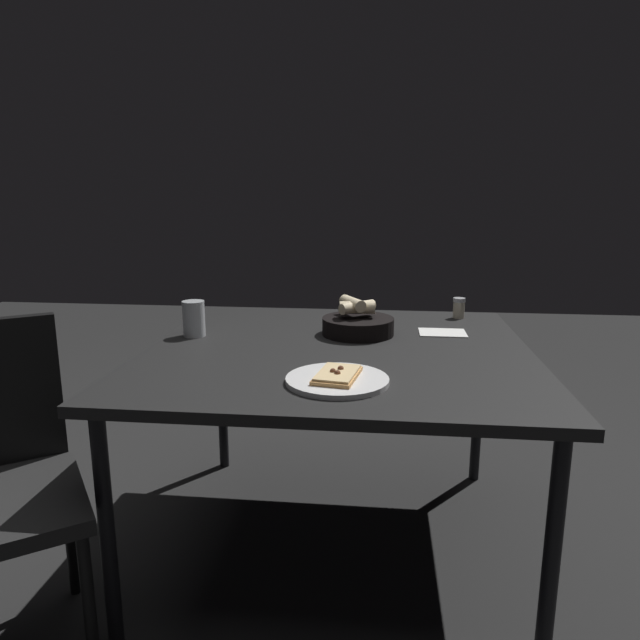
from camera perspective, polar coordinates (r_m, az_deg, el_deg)
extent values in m
plane|color=#252525|center=(2.10, 1.66, -21.48)|extent=(8.00, 8.00, 0.00)
cube|color=black|center=(1.81, 1.80, -3.15)|extent=(1.20, 1.16, 0.03)
cylinder|color=black|center=(1.62, -20.47, -19.56)|extent=(0.04, 0.04, 0.67)
cylinder|color=black|center=(1.53, 22.07, -21.79)|extent=(0.04, 0.04, 0.67)
cylinder|color=black|center=(2.50, -9.78, -7.24)|extent=(0.04, 0.04, 0.67)
cylinder|color=black|center=(2.44, 15.53, -8.01)|extent=(0.04, 0.04, 0.67)
cylinder|color=white|center=(1.47, 1.73, -6.02)|extent=(0.27, 0.27, 0.01)
cube|color=tan|center=(1.47, 1.73, -5.58)|extent=(0.13, 0.18, 0.01)
cube|color=beige|center=(1.46, 1.74, -5.28)|extent=(0.12, 0.16, 0.01)
sphere|color=brown|center=(1.48, 2.08, -4.87)|extent=(0.02, 0.02, 0.02)
sphere|color=brown|center=(1.45, 1.75, -5.33)|extent=(0.02, 0.02, 0.02)
sphere|color=brown|center=(1.46, 1.30, -5.14)|extent=(0.02, 0.02, 0.02)
cylinder|color=black|center=(1.95, 3.81, -0.62)|extent=(0.24, 0.24, 0.06)
cylinder|color=beige|center=(1.94, 3.73, 1.24)|extent=(0.12, 0.05, 0.04)
cylinder|color=beige|center=(1.94, 3.77, 1.30)|extent=(0.13, 0.12, 0.04)
cylinder|color=beige|center=(1.96, 3.27, 1.65)|extent=(0.10, 0.13, 0.04)
cylinder|color=#B41714|center=(1.94, 5.41, -1.01)|extent=(0.06, 0.06, 0.03)
cylinder|color=silver|center=(1.97, -12.49, 0.14)|extent=(0.07, 0.07, 0.12)
cylinder|color=orange|center=(1.98, -12.45, -0.66)|extent=(0.07, 0.07, 0.06)
cylinder|color=#BFB299|center=(2.27, 13.68, 0.99)|extent=(0.04, 0.04, 0.06)
cylinder|color=maroon|center=(2.27, 13.67, 0.65)|extent=(0.04, 0.04, 0.03)
cylinder|color=#B7B7BC|center=(2.26, 13.74, 1.96)|extent=(0.05, 0.05, 0.01)
cube|color=white|center=(2.02, 12.13, -1.25)|extent=(0.16, 0.12, 0.00)
cylinder|color=black|center=(1.62, -22.02, -25.29)|extent=(0.03, 0.03, 0.42)
cylinder|color=black|center=(1.93, -23.74, -18.65)|extent=(0.03, 0.03, 0.42)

